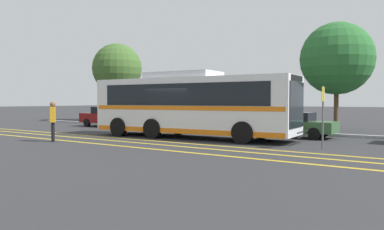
% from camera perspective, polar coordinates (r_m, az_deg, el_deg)
% --- Properties ---
extents(ground_plane, '(220.00, 220.00, 0.00)m').
position_cam_1_polar(ground_plane, '(19.31, -2.09, -3.46)').
color(ground_plane, '#2D2D30').
extents(lane_strip_0, '(30.60, 0.20, 0.01)m').
position_cam_1_polar(lane_strip_0, '(17.40, -4.11, -4.08)').
color(lane_strip_0, gold).
rests_on(lane_strip_0, ground_plane).
extents(lane_strip_1, '(30.60, 0.20, 0.01)m').
position_cam_1_polar(lane_strip_1, '(16.60, -6.37, -4.39)').
color(lane_strip_1, gold).
rests_on(lane_strip_1, ground_plane).
extents(lane_strip_2, '(30.60, 0.20, 0.01)m').
position_cam_1_polar(lane_strip_2, '(15.65, -9.49, -4.80)').
color(lane_strip_2, gold).
rests_on(lane_strip_2, ground_plane).
extents(curb_strip, '(38.60, 0.36, 0.15)m').
position_cam_1_polar(curb_strip, '(23.38, 6.86, -2.31)').
color(curb_strip, '#99999E').
rests_on(curb_strip, ground_plane).
extents(transit_bus, '(11.06, 3.39, 3.37)m').
position_cam_1_polar(transit_bus, '(19.07, -0.03, 1.69)').
color(transit_bus, white).
rests_on(transit_bus, ground_plane).
extents(parked_car_0, '(4.60, 1.94, 1.47)m').
position_cam_1_polar(parked_car_0, '(27.90, -12.57, -0.25)').
color(parked_car_0, maroon).
rests_on(parked_car_0, ground_plane).
extents(parked_car_1, '(4.55, 1.81, 1.62)m').
position_cam_1_polar(parked_car_1, '(23.21, -1.19, -0.53)').
color(parked_car_1, navy).
rests_on(parked_car_1, ground_plane).
extents(parked_car_2, '(4.33, 1.82, 1.31)m').
position_cam_1_polar(parked_car_2, '(20.13, 15.13, -1.38)').
color(parked_car_2, '#335B33').
rests_on(parked_car_2, ground_plane).
extents(pedestrian_0, '(0.46, 0.44, 1.86)m').
position_cam_1_polar(pedestrian_0, '(18.49, -20.44, -0.52)').
color(pedestrian_0, black).
rests_on(pedestrian_0, ground_plane).
extents(bus_stop_sign, '(0.07, 0.40, 2.48)m').
position_cam_1_polar(bus_stop_sign, '(15.42, 19.33, 0.83)').
color(bus_stop_sign, '#59595E').
rests_on(bus_stop_sign, ground_plane).
extents(tree_0, '(4.49, 4.49, 6.77)m').
position_cam_1_polar(tree_0, '(25.19, 21.20, 8.01)').
color(tree_0, '#513823').
rests_on(tree_0, ground_plane).
extents(tree_1, '(4.63, 4.63, 7.27)m').
position_cam_1_polar(tree_1, '(36.13, -11.34, 6.98)').
color(tree_1, '#513823').
rests_on(tree_1, ground_plane).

